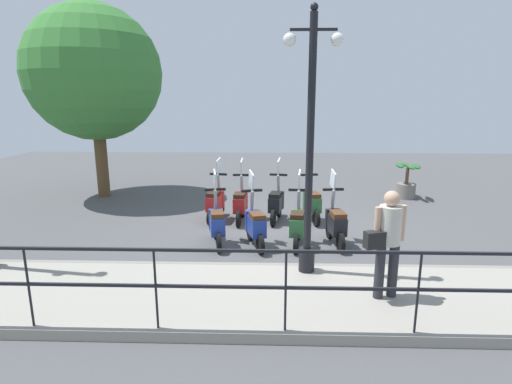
{
  "coord_description": "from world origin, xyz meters",
  "views": [
    {
      "loc": [
        -8.68,
        0.22,
        2.97
      ],
      "look_at": [
        0.2,
        0.5,
        0.9
      ],
      "focal_mm": 28.0,
      "sensor_mm": 36.0,
      "label": 1
    }
  ],
  "objects_px": {
    "scooter_near_2": "(255,224)",
    "scooter_far_1": "(276,202)",
    "scooter_near_3": "(217,223)",
    "scooter_far_0": "(312,202)",
    "lamp_post_near": "(310,162)",
    "scooter_far_3": "(216,202)",
    "potted_palm": "(406,184)",
    "scooter_far_2": "(240,203)",
    "scooter_near_0": "(336,223)",
    "scooter_near_1": "(297,224)",
    "tree_large": "(94,73)",
    "pedestrian_with_bag": "(388,237)"
  },
  "relations": [
    {
      "from": "scooter_near_2",
      "to": "scooter_far_1",
      "type": "height_order",
      "value": "same"
    },
    {
      "from": "scooter_near_3",
      "to": "scooter_far_0",
      "type": "distance_m",
      "value": 2.75
    },
    {
      "from": "lamp_post_near",
      "to": "scooter_far_3",
      "type": "distance_m",
      "value": 4.12
    },
    {
      "from": "potted_palm",
      "to": "scooter_far_0",
      "type": "distance_m",
      "value": 4.03
    },
    {
      "from": "lamp_post_near",
      "to": "scooter_far_2",
      "type": "distance_m",
      "value": 3.78
    },
    {
      "from": "scooter_near_0",
      "to": "scooter_far_1",
      "type": "relative_size",
      "value": 1.0
    },
    {
      "from": "scooter_far_0",
      "to": "scooter_far_2",
      "type": "relative_size",
      "value": 1.0
    },
    {
      "from": "scooter_far_3",
      "to": "scooter_far_0",
      "type": "bearing_deg",
      "value": -79.52
    },
    {
      "from": "scooter_near_2",
      "to": "lamp_post_near",
      "type": "bearing_deg",
      "value": -164.54
    },
    {
      "from": "scooter_far_1",
      "to": "scooter_far_2",
      "type": "relative_size",
      "value": 1.0
    },
    {
      "from": "potted_palm",
      "to": "scooter_far_2",
      "type": "distance_m",
      "value": 5.56
    },
    {
      "from": "potted_palm",
      "to": "scooter_far_1",
      "type": "distance_m",
      "value": 4.76
    },
    {
      "from": "scooter_far_3",
      "to": "scooter_near_2",
      "type": "bearing_deg",
      "value": -139.52
    },
    {
      "from": "potted_palm",
      "to": "scooter_near_2",
      "type": "xyz_separation_m",
      "value": [
        -4.33,
        4.49,
        0.04
      ]
    },
    {
      "from": "scooter_near_1",
      "to": "scooter_far_2",
      "type": "relative_size",
      "value": 1.0
    },
    {
      "from": "tree_large",
      "to": "scooter_far_3",
      "type": "distance_m",
      "value": 5.58
    },
    {
      "from": "scooter_near_0",
      "to": "scooter_far_1",
      "type": "height_order",
      "value": "same"
    },
    {
      "from": "scooter_far_0",
      "to": "tree_large",
      "type": "bearing_deg",
      "value": 57.32
    },
    {
      "from": "potted_palm",
      "to": "scooter_near_1",
      "type": "relative_size",
      "value": 0.69
    },
    {
      "from": "pedestrian_with_bag",
      "to": "scooter_near_3",
      "type": "bearing_deg",
      "value": 31.77
    },
    {
      "from": "lamp_post_near",
      "to": "scooter_near_1",
      "type": "relative_size",
      "value": 2.72
    },
    {
      "from": "pedestrian_with_bag",
      "to": "scooter_far_1",
      "type": "height_order",
      "value": "pedestrian_with_bag"
    },
    {
      "from": "lamp_post_near",
      "to": "scooter_near_1",
      "type": "xyz_separation_m",
      "value": [
        1.55,
        0.05,
        -1.52
      ]
    },
    {
      "from": "pedestrian_with_bag",
      "to": "potted_palm",
      "type": "xyz_separation_m",
      "value": [
        6.69,
        -2.54,
        -0.63
      ]
    },
    {
      "from": "scooter_near_1",
      "to": "scooter_near_2",
      "type": "bearing_deg",
      "value": 102.45
    },
    {
      "from": "scooter_far_0",
      "to": "scooter_near_2",
      "type": "bearing_deg",
      "value": 132.54
    },
    {
      "from": "scooter_near_1",
      "to": "scooter_far_0",
      "type": "relative_size",
      "value": 1.0
    },
    {
      "from": "scooter_near_1",
      "to": "scooter_far_3",
      "type": "relative_size",
      "value": 1.0
    },
    {
      "from": "scooter_near_0",
      "to": "scooter_near_2",
      "type": "relative_size",
      "value": 1.0
    },
    {
      "from": "potted_palm",
      "to": "scooter_far_2",
      "type": "height_order",
      "value": "scooter_far_2"
    },
    {
      "from": "scooter_near_1",
      "to": "scooter_far_0",
      "type": "bearing_deg",
      "value": -7.39
    },
    {
      "from": "potted_palm",
      "to": "scooter_near_2",
      "type": "distance_m",
      "value": 6.24
    },
    {
      "from": "potted_palm",
      "to": "scooter_near_0",
      "type": "bearing_deg",
      "value": 145.76
    },
    {
      "from": "lamp_post_near",
      "to": "pedestrian_with_bag",
      "type": "distance_m",
      "value": 1.65
    },
    {
      "from": "tree_large",
      "to": "potted_palm",
      "type": "bearing_deg",
      "value": -89.66
    },
    {
      "from": "scooter_near_2",
      "to": "scooter_far_2",
      "type": "height_order",
      "value": "same"
    },
    {
      "from": "potted_palm",
      "to": "scooter_near_1",
      "type": "height_order",
      "value": "scooter_near_1"
    },
    {
      "from": "pedestrian_with_bag",
      "to": "potted_palm",
      "type": "bearing_deg",
      "value": -37.49
    },
    {
      "from": "tree_large",
      "to": "potted_palm",
      "type": "relative_size",
      "value": 5.36
    },
    {
      "from": "scooter_near_3",
      "to": "scooter_far_0",
      "type": "height_order",
      "value": "same"
    },
    {
      "from": "potted_palm",
      "to": "pedestrian_with_bag",
      "type": "bearing_deg",
      "value": 159.2
    },
    {
      "from": "scooter_near_3",
      "to": "lamp_post_near",
      "type": "bearing_deg",
      "value": -144.01
    },
    {
      "from": "lamp_post_near",
      "to": "scooter_far_3",
      "type": "xyz_separation_m",
      "value": [
        3.29,
        1.96,
        -1.52
      ]
    },
    {
      "from": "potted_palm",
      "to": "scooter_far_1",
      "type": "bearing_deg",
      "value": 122.16
    },
    {
      "from": "scooter_near_2",
      "to": "scooter_far_3",
      "type": "xyz_separation_m",
      "value": [
        1.82,
        1.05,
        0.0
      ]
    },
    {
      "from": "lamp_post_near",
      "to": "potted_palm",
      "type": "relative_size",
      "value": 3.95
    },
    {
      "from": "potted_palm",
      "to": "scooter_near_0",
      "type": "xyz_separation_m",
      "value": [
        -4.17,
        2.84,
        0.04
      ]
    },
    {
      "from": "scooter_near_2",
      "to": "scooter_far_2",
      "type": "distance_m",
      "value": 1.77
    },
    {
      "from": "scooter_near_3",
      "to": "scooter_near_1",
      "type": "bearing_deg",
      "value": -101.88
    },
    {
      "from": "scooter_near_1",
      "to": "scooter_near_3",
      "type": "distance_m",
      "value": 1.66
    }
  ]
}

